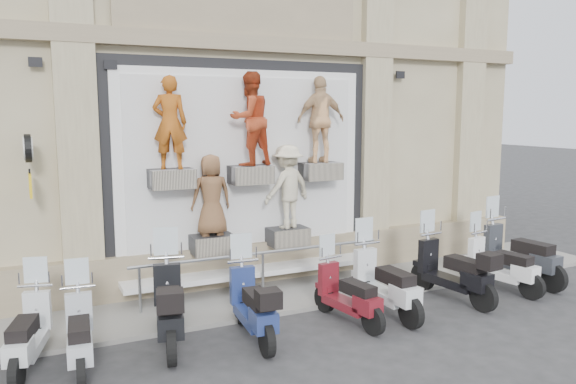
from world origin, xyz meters
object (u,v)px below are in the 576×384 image
scooter_j (519,242)px  scooter_b (28,318)px  scooter_g (385,270)px  scooter_e (253,291)px  scooter_c (79,320)px  guard_rail (263,275)px  scooter_h (453,258)px  scooter_d (168,291)px  scooter_i (501,254)px  scooter_f (348,282)px  clock_sign_bracket (29,157)px

scooter_j → scooter_b: bearing=173.0°
scooter_g → scooter_e: bearing=178.5°
scooter_c → scooter_g: (5.02, -0.04, 0.09)m
guard_rail → scooter_j: 5.39m
scooter_g → scooter_h: 1.59m
guard_rail → scooter_j: size_ratio=2.36×
scooter_b → scooter_g: scooter_g is taller
scooter_d → scooter_j: size_ratio=0.97×
scooter_b → scooter_d: bearing=14.0°
scooter_i → scooter_c: bearing=169.4°
scooter_d → scooter_f: bearing=3.5°
scooter_h → scooter_e: bearing=174.3°
guard_rail → scooter_c: bearing=-154.3°
scooter_e → scooter_i: bearing=6.3°
scooter_b → scooter_c: (0.63, -0.34, -0.00)m
scooter_b → scooter_g: size_ratio=0.89×
scooter_j → clock_sign_bracket: bearing=162.0°
scooter_e → scooter_g: scooter_g is taller
scooter_f → scooter_b: bearing=166.7°
guard_rail → scooter_h: 3.58m
guard_rail → scooter_c: size_ratio=2.87×
scooter_f → scooter_i: size_ratio=0.94×
scooter_h → scooter_b: bearing=170.9°
scooter_i → scooter_f: bearing=171.6°
clock_sign_bracket → scooter_h: bearing=-16.4°
scooter_b → scooter_c: size_ratio=1.00×
scooter_b → clock_sign_bracket: bearing=99.4°
scooter_e → scooter_f: size_ratio=1.10×
scooter_e → scooter_h: bearing=6.2°
scooter_f → scooter_h: size_ratio=0.87×
scooter_b → scooter_i: bearing=12.8°
scooter_h → scooter_d: bearing=170.2°
clock_sign_bracket → scooter_j: clock_sign_bracket is taller
scooter_h → scooter_j: 2.04m
scooter_g → scooter_i: size_ratio=1.07×
scooter_h → scooter_g: bearing=176.0°
scooter_g → scooter_i: scooter_g is taller
scooter_c → scooter_g: size_ratio=0.88×
scooter_d → scooter_i: 6.57m
clock_sign_bracket → scooter_h: 7.64m
clock_sign_bracket → scooter_i: 8.83m
scooter_h → scooter_j: size_ratio=0.94×
scooter_e → scooter_g: (2.48, 0.00, 0.03)m
clock_sign_bracket → scooter_i: clock_sign_bracket is taller
guard_rail → scooter_d: bearing=-147.9°
guard_rail → scooter_i: size_ratio=2.71×
scooter_h → scooter_i: (1.27, 0.04, -0.06)m
scooter_j → scooter_g: bearing=178.8°
scooter_e → clock_sign_bracket: bearing=149.5°
scooter_e → scooter_j: scooter_j is taller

